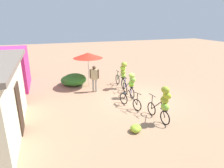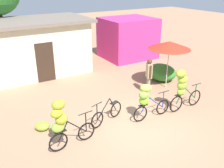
{
  "view_description": "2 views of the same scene",
  "coord_description": "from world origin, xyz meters",
  "px_view_note": "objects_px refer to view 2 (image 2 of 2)",
  "views": [
    {
      "loc": [
        -9.23,
        4.63,
        4.3
      ],
      "look_at": [
        0.92,
        1.15,
        0.76
      ],
      "focal_mm": 31.33,
      "sensor_mm": 36.0,
      "label": 1
    },
    {
      "loc": [
        -4.68,
        -6.06,
        4.87
      ],
      "look_at": [
        -0.15,
        1.53,
        1.09
      ],
      "focal_mm": 39.66,
      "sensor_mm": 36.0,
      "label": 2
    }
  ],
  "objects_px": {
    "market_umbrella": "(170,45)",
    "bicycle_center_loaded": "(147,99)",
    "bicycle_near_pile": "(107,114)",
    "banana_pile_on_ground": "(42,126)",
    "bicycle_by_shop": "(183,86)",
    "shop_pink": "(128,38)",
    "bicycle_leftmost": "(62,121)",
    "building_low": "(36,46)",
    "person_vendor": "(149,73)"
  },
  "relations": [
    {
      "from": "bicycle_center_loaded",
      "to": "banana_pile_on_ground",
      "type": "height_order",
      "value": "bicycle_center_loaded"
    },
    {
      "from": "bicycle_by_shop",
      "to": "shop_pink",
      "type": "bearing_deg",
      "value": 71.98
    },
    {
      "from": "bicycle_leftmost",
      "to": "bicycle_near_pile",
      "type": "bearing_deg",
      "value": 19.75
    },
    {
      "from": "building_low",
      "to": "shop_pink",
      "type": "height_order",
      "value": "building_low"
    },
    {
      "from": "shop_pink",
      "to": "bicycle_by_shop",
      "type": "relative_size",
      "value": 1.8
    },
    {
      "from": "bicycle_leftmost",
      "to": "bicycle_center_loaded",
      "type": "height_order",
      "value": "bicycle_leftmost"
    },
    {
      "from": "bicycle_near_pile",
      "to": "banana_pile_on_ground",
      "type": "bearing_deg",
      "value": 161.98
    },
    {
      "from": "market_umbrella",
      "to": "bicycle_center_loaded",
      "type": "distance_m",
      "value": 3.5
    },
    {
      "from": "bicycle_leftmost",
      "to": "bicycle_by_shop",
      "type": "xyz_separation_m",
      "value": [
        4.84,
        -0.07,
        0.08
      ]
    },
    {
      "from": "bicycle_near_pile",
      "to": "bicycle_by_shop",
      "type": "bearing_deg",
      "value": -14.39
    },
    {
      "from": "building_low",
      "to": "bicycle_by_shop",
      "type": "distance_m",
      "value": 8.21
    },
    {
      "from": "market_umbrella",
      "to": "bicycle_leftmost",
      "type": "height_order",
      "value": "market_umbrella"
    },
    {
      "from": "shop_pink",
      "to": "bicycle_center_loaded",
      "type": "relative_size",
      "value": 1.92
    },
    {
      "from": "bicycle_leftmost",
      "to": "bicycle_center_loaded",
      "type": "xyz_separation_m",
      "value": [
        3.21,
        0.07,
        -0.11
      ]
    },
    {
      "from": "shop_pink",
      "to": "bicycle_near_pile",
      "type": "height_order",
      "value": "shop_pink"
    },
    {
      "from": "person_vendor",
      "to": "bicycle_leftmost",
      "type": "bearing_deg",
      "value": -158.74
    },
    {
      "from": "building_low",
      "to": "person_vendor",
      "type": "xyz_separation_m",
      "value": [
        3.5,
        -5.45,
        -0.46
      ]
    },
    {
      "from": "market_umbrella",
      "to": "shop_pink",
      "type": "bearing_deg",
      "value": 76.2
    },
    {
      "from": "building_low",
      "to": "shop_pink",
      "type": "bearing_deg",
      "value": -1.45
    },
    {
      "from": "bicycle_center_loaded",
      "to": "bicycle_by_shop",
      "type": "xyz_separation_m",
      "value": [
        1.63,
        -0.14,
        0.18
      ]
    },
    {
      "from": "building_low",
      "to": "bicycle_center_loaded",
      "type": "distance_m",
      "value": 7.51
    },
    {
      "from": "bicycle_by_shop",
      "to": "banana_pile_on_ground",
      "type": "distance_m",
      "value": 5.41
    },
    {
      "from": "shop_pink",
      "to": "banana_pile_on_ground",
      "type": "xyz_separation_m",
      "value": [
        -7.47,
        -5.74,
        -1.15
      ]
    },
    {
      "from": "bicycle_near_pile",
      "to": "banana_pile_on_ground",
      "type": "relative_size",
      "value": 2.6
    },
    {
      "from": "bicycle_leftmost",
      "to": "banana_pile_on_ground",
      "type": "xyz_separation_m",
      "value": [
        -0.29,
        1.4,
        -0.85
      ]
    },
    {
      "from": "bicycle_leftmost",
      "to": "bicycle_center_loaded",
      "type": "distance_m",
      "value": 3.21
    },
    {
      "from": "bicycle_by_shop",
      "to": "market_umbrella",
      "type": "bearing_deg",
      "value": 62.0
    },
    {
      "from": "bicycle_center_loaded",
      "to": "bicycle_by_shop",
      "type": "bearing_deg",
      "value": -4.84
    },
    {
      "from": "banana_pile_on_ground",
      "to": "bicycle_by_shop",
      "type": "bearing_deg",
      "value": -15.96
    },
    {
      "from": "building_low",
      "to": "bicycle_near_pile",
      "type": "bearing_deg",
      "value": -84.14
    },
    {
      "from": "bicycle_by_shop",
      "to": "banana_pile_on_ground",
      "type": "relative_size",
      "value": 2.97
    },
    {
      "from": "person_vendor",
      "to": "bicycle_by_shop",
      "type": "bearing_deg",
      "value": -86.61
    },
    {
      "from": "building_low",
      "to": "banana_pile_on_ground",
      "type": "height_order",
      "value": "building_low"
    },
    {
      "from": "bicycle_center_loaded",
      "to": "person_vendor",
      "type": "bearing_deg",
      "value": 49.4
    },
    {
      "from": "bicycle_center_loaded",
      "to": "bicycle_by_shop",
      "type": "relative_size",
      "value": 0.94
    },
    {
      "from": "shop_pink",
      "to": "person_vendor",
      "type": "relative_size",
      "value": 1.93
    },
    {
      "from": "banana_pile_on_ground",
      "to": "bicycle_leftmost",
      "type": "bearing_deg",
      "value": -78.37
    },
    {
      "from": "building_low",
      "to": "bicycle_near_pile",
      "type": "relative_size",
      "value": 3.71
    },
    {
      "from": "market_umbrella",
      "to": "bicycle_by_shop",
      "type": "distance_m",
      "value": 2.5
    },
    {
      "from": "bicycle_leftmost",
      "to": "bicycle_by_shop",
      "type": "height_order",
      "value": "bicycle_by_shop"
    },
    {
      "from": "building_low",
      "to": "bicycle_leftmost",
      "type": "distance_m",
      "value": 7.41
    },
    {
      "from": "bicycle_near_pile",
      "to": "building_low",
      "type": "bearing_deg",
      "value": 95.86
    },
    {
      "from": "building_low",
      "to": "bicycle_leftmost",
      "type": "height_order",
      "value": "building_low"
    },
    {
      "from": "market_umbrella",
      "to": "person_vendor",
      "type": "relative_size",
      "value": 1.37
    },
    {
      "from": "building_low",
      "to": "bicycle_by_shop",
      "type": "xyz_separation_m",
      "value": [
        3.61,
        -7.36,
        -0.41
      ]
    },
    {
      "from": "shop_pink",
      "to": "building_low",
      "type": "bearing_deg",
      "value": 178.55
    },
    {
      "from": "shop_pink",
      "to": "bicycle_leftmost",
      "type": "xyz_separation_m",
      "value": [
        -7.18,
        -7.14,
        -0.3
      ]
    },
    {
      "from": "building_low",
      "to": "bicycle_center_loaded",
      "type": "bearing_deg",
      "value": -74.64
    },
    {
      "from": "market_umbrella",
      "to": "banana_pile_on_ground",
      "type": "bearing_deg",
      "value": -174.99
    },
    {
      "from": "market_umbrella",
      "to": "banana_pile_on_ground",
      "type": "xyz_separation_m",
      "value": [
        -6.2,
        -0.54,
        -1.96
      ]
    }
  ]
}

